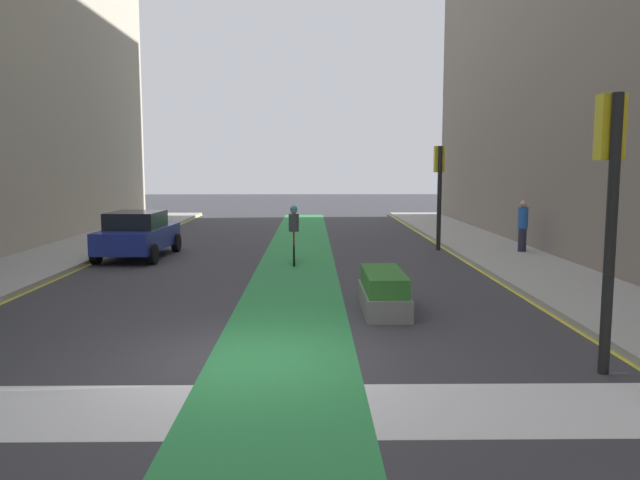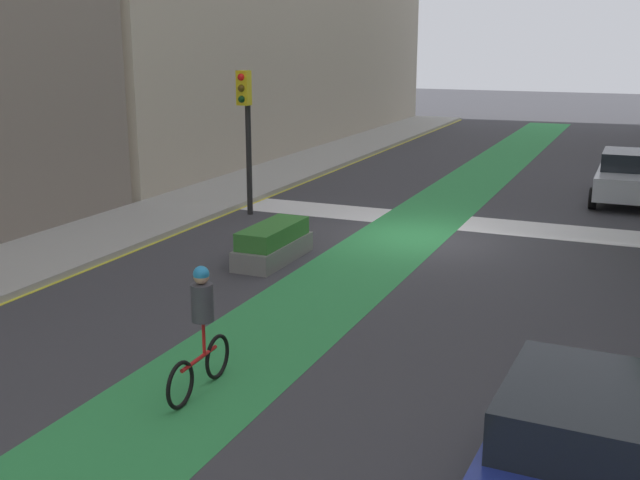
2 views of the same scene
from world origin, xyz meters
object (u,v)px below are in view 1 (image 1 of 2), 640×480
(traffic_signal_far_right, at_px, (439,177))
(pedestrian_sidewalk_right_a, at_px, (523,226))
(car_blue_left_far, at_px, (138,234))
(cyclist_in_lane, at_px, (294,233))
(traffic_signal_near_right, at_px, (610,179))
(median_planter, at_px, (384,292))

(traffic_signal_far_right, xyz_separation_m, pedestrian_sidewalk_right_a, (2.59, -1.58, -1.63))
(car_blue_left_far, height_order, cyclist_in_lane, cyclist_in_lane)
(traffic_signal_near_right, height_order, median_planter, traffic_signal_near_right)
(traffic_signal_far_right, bearing_deg, traffic_signal_near_right, -91.35)
(car_blue_left_far, distance_m, cyclist_in_lane, 5.47)
(cyclist_in_lane, distance_m, median_planter, 6.81)
(cyclist_in_lane, bearing_deg, traffic_signal_far_right, 31.83)
(pedestrian_sidewalk_right_a, bearing_deg, cyclist_in_lane, -167.97)
(car_blue_left_far, xyz_separation_m, median_planter, (7.39, -7.84, -0.40))
(cyclist_in_lane, relative_size, pedestrian_sidewalk_right_a, 1.06)
(cyclist_in_lane, relative_size, median_planter, 0.75)
(cyclist_in_lane, height_order, median_planter, cyclist_in_lane)
(pedestrian_sidewalk_right_a, height_order, median_planter, pedestrian_sidewalk_right_a)
(cyclist_in_lane, bearing_deg, pedestrian_sidewalk_right_a, 12.03)
(cyclist_in_lane, bearing_deg, traffic_signal_near_right, -64.85)
(traffic_signal_near_right, height_order, pedestrian_sidewalk_right_a, traffic_signal_near_right)
(traffic_signal_near_right, xyz_separation_m, traffic_signal_far_right, (0.32, 13.69, -0.20))
(car_blue_left_far, distance_m, pedestrian_sidewalk_right_a, 13.12)
(traffic_signal_near_right, distance_m, car_blue_left_far, 15.75)
(traffic_signal_far_right, distance_m, median_planter, 10.45)
(traffic_signal_near_right, xyz_separation_m, car_blue_left_far, (-10.19, 11.83, -2.08))
(pedestrian_sidewalk_right_a, bearing_deg, traffic_signal_far_right, 148.70)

